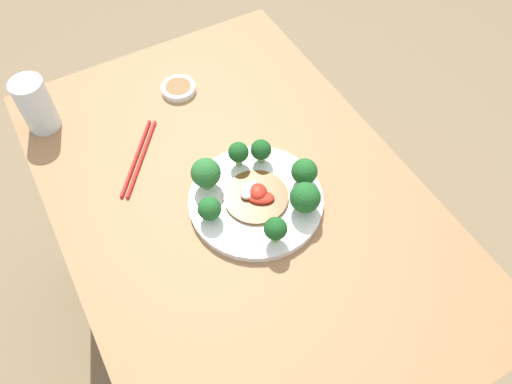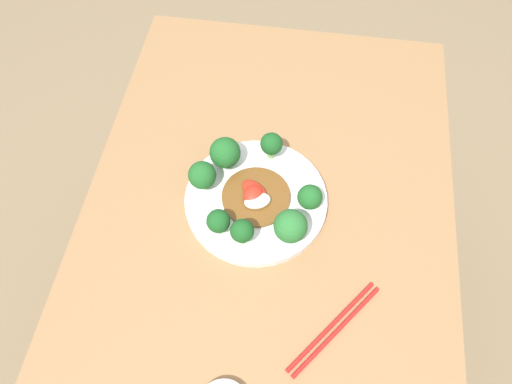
{
  "view_description": "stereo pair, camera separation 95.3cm",
  "coord_description": "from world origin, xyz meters",
  "px_view_note": "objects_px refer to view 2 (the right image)",
  "views": [
    {
      "loc": [
        0.5,
        -0.24,
        1.56
      ],
      "look_at": [
        0.03,
        0.02,
        0.78
      ],
      "focal_mm": 35.0,
      "sensor_mm": 36.0,
      "label": 1
    },
    {
      "loc": [
        -0.43,
        -0.04,
        1.54
      ],
      "look_at": [
        0.03,
        0.02,
        0.78
      ],
      "focal_mm": 35.0,
      "sensor_mm": 36.0,
      "label": 2
    }
  ],
  "objects_px": {
    "plate": "(256,200)",
    "broccoli_south": "(310,197)",
    "chopsticks": "(334,328)",
    "broccoli_northeast": "(225,153)",
    "broccoli_north": "(202,175)",
    "broccoli_west": "(242,231)",
    "broccoli_southwest": "(291,227)",
    "broccoli_northwest": "(218,221)",
    "stirfry_center": "(256,196)",
    "broccoli_east": "(271,144)"
  },
  "relations": [
    {
      "from": "broccoli_northwest",
      "to": "broccoli_southwest",
      "type": "distance_m",
      "value": 0.12
    },
    {
      "from": "broccoli_east",
      "to": "broccoli_west",
      "type": "relative_size",
      "value": 1.04
    },
    {
      "from": "plate",
      "to": "broccoli_northeast",
      "type": "relative_size",
      "value": 3.95
    },
    {
      "from": "plate",
      "to": "stirfry_center",
      "type": "bearing_deg",
      "value": 151.4
    },
    {
      "from": "broccoli_northeast",
      "to": "broccoli_north",
      "type": "distance_m",
      "value": 0.06
    },
    {
      "from": "broccoli_south",
      "to": "chopsticks",
      "type": "distance_m",
      "value": 0.23
    },
    {
      "from": "broccoli_northeast",
      "to": "broccoli_west",
      "type": "distance_m",
      "value": 0.17
    },
    {
      "from": "broccoli_northeast",
      "to": "chopsticks",
      "type": "relative_size",
      "value": 0.38
    },
    {
      "from": "plate",
      "to": "broccoli_southwest",
      "type": "bearing_deg",
      "value": -135.95
    },
    {
      "from": "broccoli_east",
      "to": "chopsticks",
      "type": "height_order",
      "value": "broccoli_east"
    },
    {
      "from": "plate",
      "to": "broccoli_south",
      "type": "height_order",
      "value": "broccoli_south"
    },
    {
      "from": "broccoli_east",
      "to": "plate",
      "type": "bearing_deg",
      "value": 171.3
    },
    {
      "from": "broccoli_northeast",
      "to": "broccoli_north",
      "type": "bearing_deg",
      "value": 148.69
    },
    {
      "from": "broccoli_northeast",
      "to": "broccoli_east",
      "type": "height_order",
      "value": "broccoli_northeast"
    },
    {
      "from": "broccoli_northeast",
      "to": "broccoli_northwest",
      "type": "bearing_deg",
      "value": -174.47
    },
    {
      "from": "broccoli_east",
      "to": "broccoli_south",
      "type": "height_order",
      "value": "broccoli_east"
    },
    {
      "from": "plate",
      "to": "broccoli_northwest",
      "type": "bearing_deg",
      "value": 144.57
    },
    {
      "from": "broccoli_south",
      "to": "chopsticks",
      "type": "xyz_separation_m",
      "value": [
        -0.21,
        -0.06,
        -0.04
      ]
    },
    {
      "from": "broccoli_northwest",
      "to": "broccoli_west",
      "type": "relative_size",
      "value": 0.95
    },
    {
      "from": "broccoli_south",
      "to": "broccoli_northwest",
      "type": "bearing_deg",
      "value": 115.88
    },
    {
      "from": "broccoli_southwest",
      "to": "broccoli_south",
      "type": "height_order",
      "value": "broccoli_southwest"
    },
    {
      "from": "broccoli_southwest",
      "to": "plate",
      "type": "bearing_deg",
      "value": 44.05
    },
    {
      "from": "broccoli_west",
      "to": "stirfry_center",
      "type": "height_order",
      "value": "broccoli_west"
    },
    {
      "from": "broccoli_southwest",
      "to": "chopsticks",
      "type": "relative_size",
      "value": 0.41
    },
    {
      "from": "chopsticks",
      "to": "broccoli_northwest",
      "type": "bearing_deg",
      "value": 56.58
    },
    {
      "from": "broccoli_south",
      "to": "broccoli_north",
      "type": "height_order",
      "value": "broccoli_north"
    },
    {
      "from": "plate",
      "to": "chopsticks",
      "type": "bearing_deg",
      "value": -143.65
    },
    {
      "from": "chopsticks",
      "to": "broccoli_northeast",
      "type": "bearing_deg",
      "value": 38.79
    },
    {
      "from": "broccoli_north",
      "to": "chopsticks",
      "type": "bearing_deg",
      "value": -131.41
    },
    {
      "from": "broccoli_southwest",
      "to": "stirfry_center",
      "type": "xyz_separation_m",
      "value": [
        0.07,
        0.07,
        -0.03
      ]
    },
    {
      "from": "broccoli_northwest",
      "to": "chopsticks",
      "type": "bearing_deg",
      "value": -123.42
    },
    {
      "from": "stirfry_center",
      "to": "chopsticks",
      "type": "bearing_deg",
      "value": -143.39
    },
    {
      "from": "plate",
      "to": "broccoli_northwest",
      "type": "distance_m",
      "value": 0.1
    },
    {
      "from": "broccoli_west",
      "to": "broccoli_north",
      "type": "distance_m",
      "value": 0.14
    },
    {
      "from": "broccoli_southwest",
      "to": "broccoli_south",
      "type": "xyz_separation_m",
      "value": [
        0.07,
        -0.03,
        -0.01
      ]
    },
    {
      "from": "chopsticks",
      "to": "broccoli_southwest",
      "type": "bearing_deg",
      "value": 31.85
    },
    {
      "from": "broccoli_northeast",
      "to": "broccoli_north",
      "type": "relative_size",
      "value": 1.1
    },
    {
      "from": "broccoli_southwest",
      "to": "stirfry_center",
      "type": "relative_size",
      "value": 0.57
    },
    {
      "from": "broccoli_west",
      "to": "chopsticks",
      "type": "bearing_deg",
      "value": -126.72
    },
    {
      "from": "broccoli_south",
      "to": "stirfry_center",
      "type": "bearing_deg",
      "value": 89.09
    },
    {
      "from": "broccoli_northwest",
      "to": "stirfry_center",
      "type": "height_order",
      "value": "broccoli_northwest"
    },
    {
      "from": "broccoli_east",
      "to": "broccoli_north",
      "type": "distance_m",
      "value": 0.14
    },
    {
      "from": "chopsticks",
      "to": "broccoli_south",
      "type": "bearing_deg",
      "value": 16.32
    },
    {
      "from": "broccoli_northwest",
      "to": "broccoli_northeast",
      "type": "xyz_separation_m",
      "value": [
        0.14,
        0.01,
        0.0
      ]
    },
    {
      "from": "broccoli_northwest",
      "to": "broccoli_north",
      "type": "distance_m",
      "value": 0.1
    },
    {
      "from": "chopsticks",
      "to": "broccoli_north",
      "type": "bearing_deg",
      "value": 48.59
    },
    {
      "from": "broccoli_northwest",
      "to": "chopsticks",
      "type": "xyz_separation_m",
      "value": [
        -0.14,
        -0.21,
        -0.05
      ]
    },
    {
      "from": "broccoli_northeast",
      "to": "stirfry_center",
      "type": "bearing_deg",
      "value": -135.03
    },
    {
      "from": "broccoli_northwest",
      "to": "broccoli_south",
      "type": "xyz_separation_m",
      "value": [
        0.07,
        -0.15,
        -0.0
      ]
    },
    {
      "from": "broccoli_north",
      "to": "chopsticks",
      "type": "relative_size",
      "value": 0.35
    }
  ]
}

